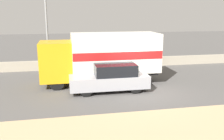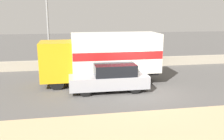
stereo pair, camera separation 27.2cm
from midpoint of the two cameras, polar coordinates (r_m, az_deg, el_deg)
name	(u,v)px [view 2 (the right image)]	position (r m, az deg, el deg)	size (l,w,h in m)	color
ground_plane	(135,91)	(14.52, 5.78, -4.84)	(80.00, 80.00, 0.00)	#514F4C
stone_wall_backdrop	(115,63)	(20.51, 0.97, 1.65)	(60.00, 0.35, 0.74)	#A39984
street_lamp	(48,23)	(18.89, -14.07, 10.39)	(0.56, 0.28, 6.28)	gray
box_truck	(104,55)	(15.66, -1.39, 3.36)	(7.33, 2.32, 3.17)	gold
car_hatchback	(110,78)	(14.33, 0.12, -1.76)	(4.48, 1.76, 1.59)	#9E9EA3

